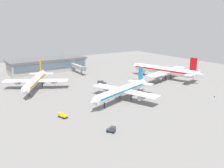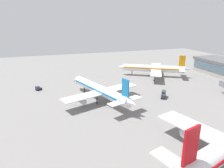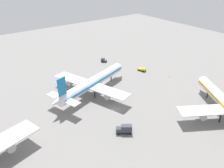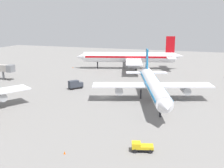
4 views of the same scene
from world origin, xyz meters
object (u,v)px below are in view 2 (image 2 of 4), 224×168
Objects in this scene: catering_truck at (164,94)px; safety_cone_near_gate at (98,76)px; pushback_tractor at (78,80)px; airplane_at_gate at (100,90)px; airplane_taxiing at (154,68)px; baggage_tug at (38,88)px.

safety_cone_near_gate is at bearing -119.73° from catering_truck.
safety_cone_near_gate is (6.18, -14.25, -0.67)m from pushback_tractor.
airplane_at_gate is 43.06m from safety_cone_near_gate.
airplane_taxiing is 7.80× the size of catering_truck.
airplane_taxiing is 9.24× the size of pushback_tractor.
baggage_tug is at bearing 29.09° from airplane_at_gate.
airplane_at_gate is at bearing -98.88° from pushback_tractor.
safety_cone_near_gate is at bearing -31.93° from airplane_at_gate.
pushback_tractor is (4.38, 51.20, -4.44)m from airplane_taxiing.
baggage_tug is at bearing -173.79° from pushback_tractor.
airplane_taxiing is 73.19× the size of safety_cone_near_gate.
pushback_tractor is at bearing -103.18° from catering_truck.
airplane_taxiing is at bearing -105.93° from safety_cone_near_gate.
airplane_at_gate is 35.92m from pushback_tractor.
airplane_at_gate reaches higher than catering_truck.
catering_truck reaches higher than safety_cone_near_gate.
airplane_at_gate reaches higher than safety_cone_near_gate.
airplane_at_gate is 12.73× the size of baggage_tug.
baggage_tug is (-5.24, 75.08, -4.26)m from airplane_taxiing.
airplane_at_gate reaches higher than airplane_taxiing.
baggage_tug is at bearing -81.84° from catering_truck.
pushback_tractor is 7.92× the size of safety_cone_near_gate.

